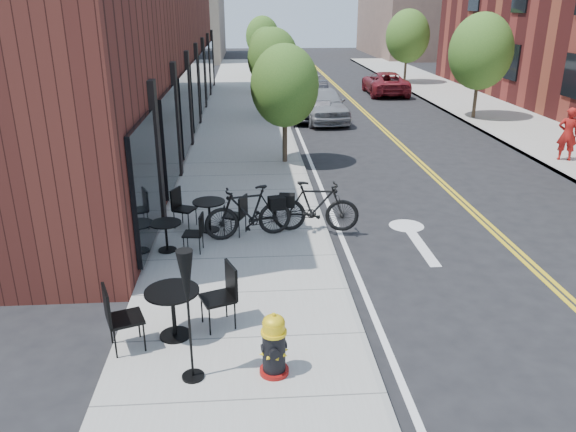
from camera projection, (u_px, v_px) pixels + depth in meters
name	position (u px, v px, depth m)	size (l,w,h in m)	color
ground	(349.00, 294.00, 10.50)	(120.00, 120.00, 0.00)	black
sidewalk_near	(243.00, 156.00, 19.66)	(4.00, 70.00, 0.12)	#9E9B93
sidewalk_far	(572.00, 150.00, 20.47)	(4.00, 70.00, 0.12)	#9E9B93
building_near	(125.00, 46.00, 21.86)	(5.00, 28.00, 7.00)	#4C1E18
bg_building_left	(179.00, 3.00, 52.90)	(8.00, 14.00, 10.00)	#726656
tree_near_a	(285.00, 86.00, 17.92)	(2.20, 2.20, 3.81)	#382B1E
tree_near_b	(273.00, 59.00, 25.33)	(2.30, 2.30, 3.98)	#382B1E
tree_near_c	(267.00, 49.00, 32.85)	(2.10, 2.10, 3.67)	#382B1E
tree_near_d	(263.00, 37.00, 40.21)	(2.40, 2.40, 4.11)	#382B1E
tree_far_b	(481.00, 52.00, 24.89)	(2.80, 2.80, 4.62)	#382B1E
tree_far_c	(408.00, 36.00, 36.07)	(2.80, 2.80, 4.62)	#382B1E
fire_hydrant	(274.00, 345.00, 7.92)	(0.51, 0.51, 0.98)	maroon
bicycle_left	(248.00, 212.00, 12.54)	(0.56, 2.00, 1.20)	black
bicycle_right	(316.00, 207.00, 12.88)	(0.56, 2.00, 1.20)	black
bistro_set_a	(173.00, 306.00, 8.78)	(2.01, 1.18, 1.07)	black
bistro_set_b	(209.00, 211.00, 12.95)	(1.76, 1.10, 0.94)	black
bistro_set_c	(166.00, 232.00, 11.90)	(1.59, 0.75, 0.84)	black
patio_umbrella	(187.00, 289.00, 7.48)	(0.32, 0.32, 1.98)	black
parked_car_a	(322.00, 104.00, 25.54)	(1.86, 4.62, 1.57)	gray
parked_car_b	(309.00, 100.00, 26.28)	(1.72, 4.94, 1.63)	black
parked_car_c	(300.00, 80.00, 32.93)	(2.27, 5.58, 1.62)	#9D9DA1
parked_car_far	(385.00, 83.00, 32.94)	(2.19, 4.76, 1.32)	maroon
pedestrian	(568.00, 134.00, 18.65)	(0.65, 0.42, 1.77)	#A21815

